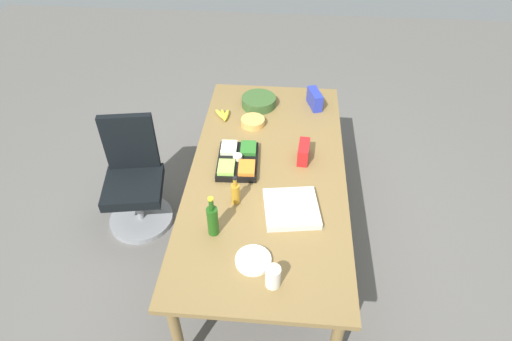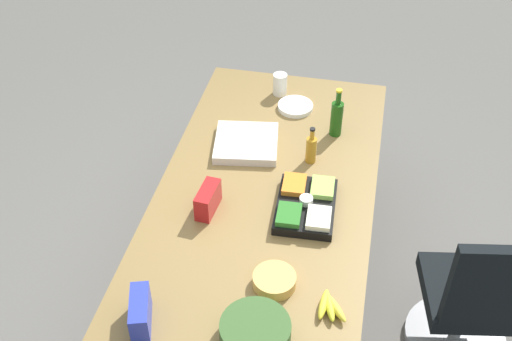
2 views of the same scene
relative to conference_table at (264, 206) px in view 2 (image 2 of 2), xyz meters
The scene contains 14 objects.
ground_plane 0.73m from the conference_table, ahead, with size 10.00×10.00×0.00m, color #625F5B.
conference_table is the anchor object (origin of this frame).
office_chair 1.21m from the conference_table, 81.50° to the left, with size 0.56×0.56×1.00m.
veggie_tray 0.26m from the conference_table, 76.59° to the left, with size 0.43×0.32×0.09m.
chip_bag_red 0.33m from the conference_table, 59.15° to the right, with size 0.20×0.08×0.14m, color red.
wine_bottle 0.73m from the conference_table, 154.01° to the left, with size 0.09×0.09×0.31m.
salad_bowl 0.89m from the conference_table, ahead, with size 0.30×0.30×0.09m, color #385A2A.
pizza_box 0.45m from the conference_table, 155.16° to the right, with size 0.36×0.36×0.05m, color silver.
mayo_jar 1.00m from the conference_table, behind, with size 0.09×0.09×0.14m, color white.
chip_bowl 0.61m from the conference_table, 15.85° to the left, with size 0.20×0.20×0.06m, color #E1AA55.
chip_bag_blue 0.98m from the conference_table, 21.63° to the right, with size 0.22×0.08×0.15m, color #2938B2.
paper_plate_stack 0.84m from the conference_table, behind, with size 0.22×0.22×0.03m, color white.
dressing_bottle 0.43m from the conference_table, 150.11° to the left, with size 0.07×0.07×0.23m.
banana_bunch 0.80m from the conference_table, 32.79° to the left, with size 0.18×0.14×0.04m.
Camera 2 is at (2.45, 0.47, 3.11)m, focal length 44.88 mm.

